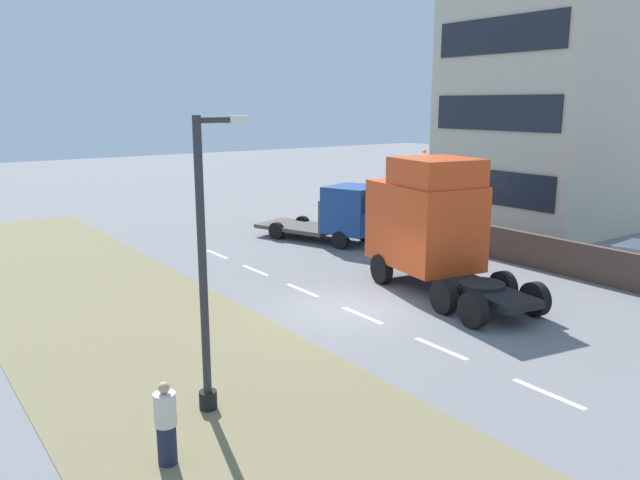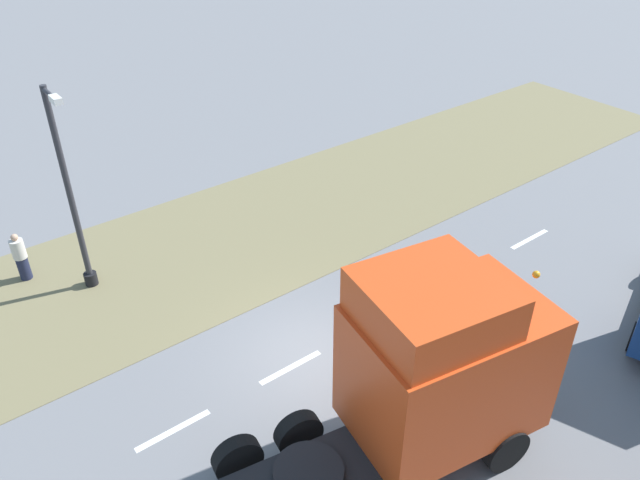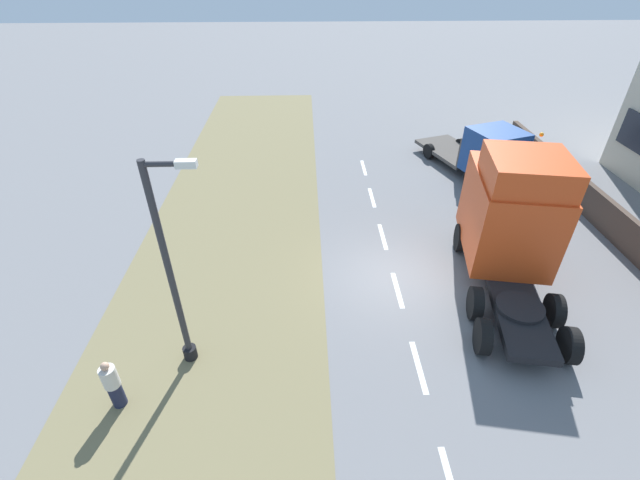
{
  "view_description": "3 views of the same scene",
  "coord_description": "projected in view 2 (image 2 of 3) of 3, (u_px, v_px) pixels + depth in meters",
  "views": [
    {
      "loc": [
        -11.49,
        -14.4,
        6.24
      ],
      "look_at": [
        -0.24,
        1.13,
        2.03
      ],
      "focal_mm": 35.0,
      "sensor_mm": 36.0,
      "label": 1
    },
    {
      "loc": [
        9.35,
        -6.99,
        11.12
      ],
      "look_at": [
        -0.77,
        0.82,
        2.79
      ],
      "focal_mm": 35.0,
      "sensor_mm": 36.0,
      "label": 2
    },
    {
      "loc": [
        -3.0,
        -11.52,
        9.64
      ],
      "look_at": [
        -2.6,
        0.12,
        1.55
      ],
      "focal_mm": 24.0,
      "sensor_mm": 36.0,
      "label": 3
    }
  ],
  "objects": [
    {
      "name": "lamp_post",
      "position": [
        73.0,
        205.0,
        16.83
      ],
      "size": [
        1.31,
        0.37,
        6.03
      ],
      "color": "black",
      "rests_on": "ground"
    },
    {
      "name": "grass_verge",
      "position": [
        199.0,
        251.0,
        19.83
      ],
      "size": [
        7.0,
        44.0,
        0.01
      ],
      "color": "olive",
      "rests_on": "ground"
    },
    {
      "name": "lane_markings",
      "position": [
        291.0,
        367.0,
        15.49
      ],
      "size": [
        0.16,
        21.0,
        0.0
      ],
      "color": "white",
      "rests_on": "ground"
    },
    {
      "name": "pedestrian",
      "position": [
        21.0,
        257.0,
        18.2
      ],
      "size": [
        0.39,
        0.39,
        1.55
      ],
      "color": "#1E233D",
      "rests_on": "ground"
    },
    {
      "name": "lorry_cab",
      "position": [
        435.0,
        370.0,
        12.28
      ],
      "size": [
        3.68,
        7.14,
        4.63
      ],
      "rotation": [
        0.0,
        0.0,
        -0.18
      ],
      "color": "black",
      "rests_on": "ground"
    },
    {
      "name": "ground_plane",
      "position": [
        313.0,
        355.0,
        15.85
      ],
      "size": [
        120.0,
        120.0,
        0.0
      ],
      "primitive_type": "plane",
      "color": "slate",
      "rests_on": "ground"
    }
  ]
}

